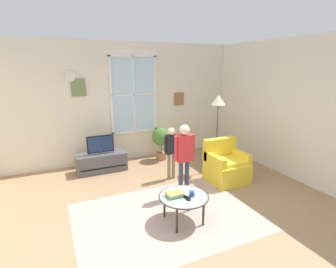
# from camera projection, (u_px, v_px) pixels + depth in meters

# --- Properties ---
(ground_plane) EXTENTS (6.52, 6.67, 0.02)m
(ground_plane) POSITION_uv_depth(u_px,v_px,m) (177.00, 218.00, 4.23)
(ground_plane) COLOR #9E7A56
(back_wall) EXTENTS (5.92, 0.17, 2.96)m
(back_wall) POSITION_uv_depth(u_px,v_px,m) (123.00, 102.00, 6.58)
(back_wall) COLOR beige
(back_wall) RESTS_ON ground_plane
(side_wall_right) EXTENTS (0.12, 6.07, 2.96)m
(side_wall_right) POSITION_uv_depth(u_px,v_px,m) (317.00, 114.00, 5.07)
(side_wall_right) COLOR beige
(side_wall_right) RESTS_ON ground_plane
(area_rug) EXTENTS (2.89, 2.14, 0.01)m
(area_rug) POSITION_uv_depth(u_px,v_px,m) (167.00, 217.00, 4.24)
(area_rug) COLOR tan
(area_rug) RESTS_ON ground_plane
(tv_stand) EXTENTS (1.12, 0.47, 0.43)m
(tv_stand) POSITION_uv_depth(u_px,v_px,m) (102.00, 162.00, 6.06)
(tv_stand) COLOR #4C4C51
(tv_stand) RESTS_ON ground_plane
(television) EXTENTS (0.60, 0.08, 0.42)m
(television) POSITION_uv_depth(u_px,v_px,m) (100.00, 144.00, 5.94)
(television) COLOR #4C4C4C
(television) RESTS_ON tv_stand
(armchair) EXTENTS (0.76, 0.74, 0.87)m
(armchair) POSITION_uv_depth(u_px,v_px,m) (226.00, 166.00, 5.52)
(armchair) COLOR yellow
(armchair) RESTS_ON ground_plane
(coffee_table) EXTENTS (0.78, 0.78, 0.44)m
(coffee_table) POSITION_uv_depth(u_px,v_px,m) (184.00, 198.00, 4.02)
(coffee_table) COLOR #99B2B7
(coffee_table) RESTS_ON ground_plane
(book_stack) EXTENTS (0.24, 0.20, 0.07)m
(book_stack) POSITION_uv_depth(u_px,v_px,m) (174.00, 194.00, 4.00)
(book_stack) COLOR #3CA25D
(book_stack) RESTS_ON coffee_table
(cup) EXTENTS (0.08, 0.08, 0.09)m
(cup) POSITION_uv_depth(u_px,v_px,m) (192.00, 194.00, 4.00)
(cup) COLOR #334C8C
(cup) RESTS_ON coffee_table
(remote_near_books) EXTENTS (0.08, 0.15, 0.02)m
(remote_near_books) POSITION_uv_depth(u_px,v_px,m) (187.00, 197.00, 3.95)
(remote_near_books) COLOR black
(remote_near_books) RESTS_ON coffee_table
(remote_near_cup) EXTENTS (0.06, 0.14, 0.02)m
(remote_near_cup) POSITION_uv_depth(u_px,v_px,m) (187.00, 198.00, 3.92)
(remote_near_cup) COLOR black
(remote_near_cup) RESTS_ON coffee_table
(person_black_shirt) EXTENTS (0.34, 0.16, 1.13)m
(person_black_shirt) POSITION_uv_depth(u_px,v_px,m) (171.00, 147.00, 5.51)
(person_black_shirt) COLOR #726656
(person_black_shirt) RESTS_ON ground_plane
(person_red_shirt) EXTENTS (0.41, 0.19, 1.37)m
(person_red_shirt) POSITION_uv_depth(u_px,v_px,m) (184.00, 152.00, 4.74)
(person_red_shirt) COLOR #333851
(person_red_shirt) RESTS_ON ground_plane
(potted_plant_by_window) EXTENTS (0.47, 0.47, 0.85)m
(potted_plant_by_window) POSITION_uv_depth(u_px,v_px,m) (161.00, 139.00, 6.71)
(potted_plant_by_window) COLOR #9E6B4C
(potted_plant_by_window) RESTS_ON ground_plane
(floor_lamp) EXTENTS (0.32, 0.32, 1.76)m
(floor_lamp) POSITION_uv_depth(u_px,v_px,m) (218.00, 108.00, 5.80)
(floor_lamp) COLOR black
(floor_lamp) RESTS_ON ground_plane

